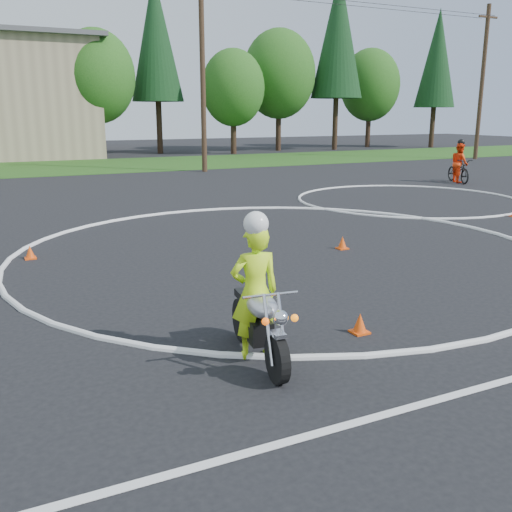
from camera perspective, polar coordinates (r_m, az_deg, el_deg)
name	(u,v)px	position (r m, az deg, el deg)	size (l,w,h in m)	color
ground	(358,285)	(10.75, 10.13, -2.85)	(120.00, 120.00, 0.00)	black
grass_strip	(91,166)	(35.94, -16.20, 8.63)	(120.00, 10.00, 0.02)	#1E4714
course_markings	(328,231)	(15.42, 7.23, 2.45)	(19.05, 19.05, 0.12)	silver
primary_motorcycle	(259,323)	(7.28, 0.35, -6.73)	(0.70, 1.98, 1.04)	black
rider_primary_grp	(255,288)	(7.26, -0.11, -3.24)	(0.69, 0.50, 1.93)	#CAFF1A
rider_second_grp	(459,167)	(27.88, 19.64, 8.36)	(1.36, 2.16, 1.97)	black
traffic_cones	(438,239)	(14.46, 17.75, 1.62)	(21.01, 7.53, 0.30)	#F54C0C
treeline	(257,68)	(47.84, 0.08, 18.33)	(38.20, 8.10, 14.52)	#382619
utility_poles	(203,72)	(31.39, -5.36, 17.89)	(41.60, 1.12, 10.00)	#473321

